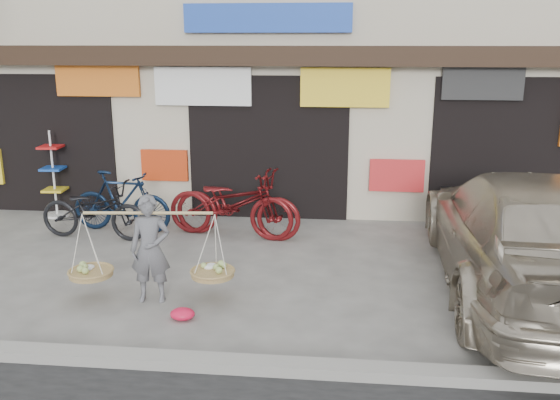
# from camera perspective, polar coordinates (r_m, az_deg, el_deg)

# --- Properties ---
(ground) EXTENTS (70.00, 70.00, 0.00)m
(ground) POSITION_cam_1_polar(r_m,az_deg,el_deg) (8.25, -4.04, -8.65)
(ground) COLOR gray
(ground) RESTS_ON ground
(kerb) EXTENTS (70.00, 0.25, 0.12)m
(kerb) POSITION_cam_1_polar(r_m,az_deg,el_deg) (6.47, -7.16, -15.25)
(kerb) COLOR gray
(kerb) RESTS_ON ground
(shophouse_block) EXTENTS (14.00, 6.32, 7.00)m
(shophouse_block) POSITION_cam_1_polar(r_m,az_deg,el_deg) (13.91, 0.34, 15.66)
(shophouse_block) COLOR beige
(shophouse_block) RESTS_ON ground
(street_vendor) EXTENTS (2.14, 0.71, 1.43)m
(street_vendor) POSITION_cam_1_polar(r_m,az_deg,el_deg) (7.87, -12.34, -5.09)
(street_vendor) COLOR slate
(street_vendor) RESTS_ON ground
(bike_0) EXTENTS (1.98, 0.83, 1.01)m
(bike_0) POSITION_cam_1_polar(r_m,az_deg,el_deg) (10.62, -17.45, -0.94)
(bike_0) COLOR black
(bike_0) RESTS_ON ground
(bike_1) EXTENTS (1.88, 0.69, 1.10)m
(bike_1) POSITION_cam_1_polar(r_m,az_deg,el_deg) (10.88, -15.03, -0.14)
(bike_1) COLOR #0D1B32
(bike_1) RESTS_ON ground
(bike_2) EXTENTS (2.37, 1.18, 1.19)m
(bike_2) POSITION_cam_1_polar(r_m,az_deg,el_deg) (10.25, -4.80, -0.34)
(bike_2) COLOR #560E10
(bike_2) RESTS_ON ground
(bike_3) EXTENTS (2.37, 1.18, 1.19)m
(bike_3) POSITION_cam_1_polar(r_m,az_deg,el_deg) (10.23, -4.15, -0.35)
(bike_3) COLOR #560E10
(bike_3) RESTS_ON ground
(suv) EXTENTS (2.59, 5.82, 1.66)m
(suv) POSITION_cam_1_polar(r_m,az_deg,el_deg) (8.61, 22.83, -2.93)
(suv) COLOR #ADA18C
(suv) RESTS_ON ground
(display_rack) EXTENTS (0.46, 0.46, 1.68)m
(display_rack) POSITION_cam_1_polar(r_m,az_deg,el_deg) (12.22, -20.90, 1.62)
(display_rack) COLOR silver
(display_rack) RESTS_ON ground
(red_bag) EXTENTS (0.31, 0.25, 0.14)m
(red_bag) POSITION_cam_1_polar(r_m,az_deg,el_deg) (7.50, -9.37, -10.77)
(red_bag) COLOR red
(red_bag) RESTS_ON ground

